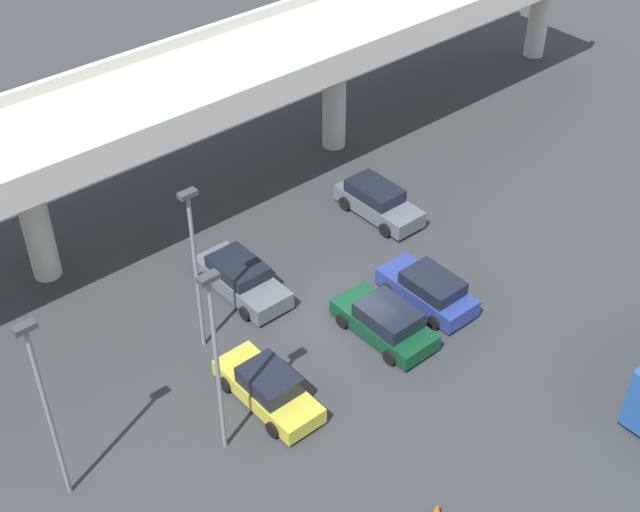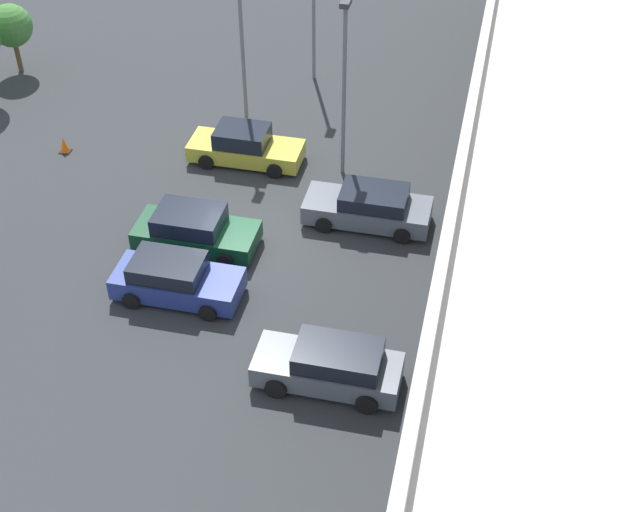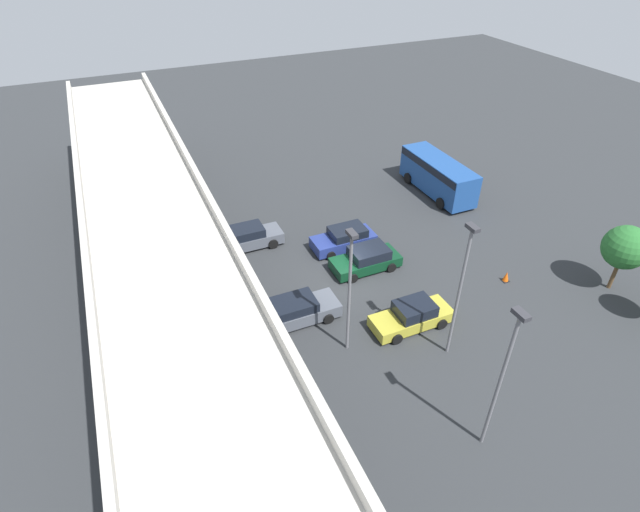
# 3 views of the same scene
# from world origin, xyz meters

# --- Properties ---
(ground_plane) EXTENTS (108.12, 108.12, 0.00)m
(ground_plane) POSITION_xyz_m (0.00, 0.00, 0.00)
(ground_plane) COLOR #2D3033
(highway_overpass) EXTENTS (51.69, 6.47, 7.30)m
(highway_overpass) POSITION_xyz_m (-0.00, 11.10, 5.99)
(highway_overpass) COLOR #BCB7AD
(highway_overpass) RESTS_ON ground_plane
(parked_car_0) EXTENTS (2.03, 4.71, 1.55)m
(parked_car_0) POSITION_xyz_m (-5.59, -1.18, 0.70)
(parked_car_0) COLOR gold
(parked_car_0) RESTS_ON ground_plane
(parked_car_1) EXTENTS (2.13, 4.78, 1.49)m
(parked_car_1) POSITION_xyz_m (-2.57, 4.59, 0.71)
(parked_car_1) COLOR #515660
(parked_car_1) RESTS_ON ground_plane
(parked_car_2) EXTENTS (2.20, 4.50, 1.52)m
(parked_car_2) POSITION_xyz_m (0.23, -1.39, 0.72)
(parked_car_2) COLOR #0C381E
(parked_car_2) RESTS_ON ground_plane
(parked_car_3) EXTENTS (2.10, 4.40, 1.51)m
(parked_car_3) POSITION_xyz_m (2.98, -1.14, 0.72)
(parked_car_3) COLOR navy
(parked_car_3) RESTS_ON ground_plane
(parked_car_4) EXTENTS (2.04, 4.55, 1.55)m
(parked_car_4) POSITION_xyz_m (5.78, 4.91, 0.75)
(parked_car_4) COLOR #515660
(parked_car_4) RESTS_ON ground_plane
(shuttle_bus) EXTENTS (7.66, 2.70, 2.85)m
(shuttle_bus) POSITION_xyz_m (7.15, -11.61, 1.70)
(shuttle_bus) COLOR #1E478C
(shuttle_bus) RESTS_ON ground_plane
(lamp_post_near_aisle) EXTENTS (0.70, 0.35, 7.44)m
(lamp_post_near_aisle) POSITION_xyz_m (-5.69, 2.94, 4.40)
(lamp_post_near_aisle) COLOR slate
(lamp_post_near_aisle) RESTS_ON ground_plane
(lamp_post_mid_lot) EXTENTS (0.70, 0.35, 7.73)m
(lamp_post_mid_lot) POSITION_xyz_m (-13.27, -0.03, 4.55)
(lamp_post_mid_lot) COLOR slate
(lamp_post_mid_lot) RESTS_ON ground_plane
(lamp_post_by_overpass) EXTENTS (0.70, 0.35, 7.94)m
(lamp_post_by_overpass) POSITION_xyz_m (-8.10, -1.86, 4.66)
(lamp_post_by_overpass) COLOR slate
(lamp_post_by_overpass) RESTS_ON ground_plane
(tree_front_centre) EXTENTS (2.65, 2.65, 4.37)m
(tree_front_centre) POSITION_xyz_m (-7.68, -14.33, 3.03)
(tree_front_centre) COLOR brown
(tree_front_centre) RESTS_ON ground_plane
(traffic_cone) EXTENTS (0.44, 0.44, 0.70)m
(traffic_cone) POSITION_xyz_m (-4.54, -8.86, 0.33)
(traffic_cone) COLOR black
(traffic_cone) RESTS_ON ground_plane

